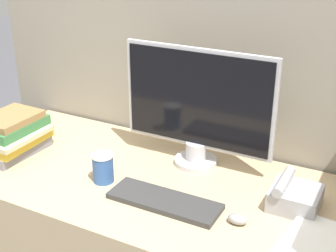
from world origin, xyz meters
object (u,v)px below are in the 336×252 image
keyboard (164,201)px  desk_telephone (294,196)px  mouse (237,219)px  book_stack (13,135)px  monitor (197,109)px  coffee_cup (103,168)px

keyboard → desk_telephone: (0.40, 0.19, 0.03)m
mouse → desk_telephone: (0.14, 0.18, 0.03)m
keyboard → book_stack: 0.75m
keyboard → desk_telephone: desk_telephone is taller
book_stack → desk_telephone: (1.15, 0.14, -0.04)m
keyboard → desk_telephone: bearing=25.1°
book_stack → desk_telephone: size_ratio=1.65×
monitor → coffee_cup: bearing=-130.3°
coffee_cup → mouse: bearing=-2.2°
keyboard → desk_telephone: size_ratio=2.23×
monitor → desk_telephone: (0.43, -0.13, -0.20)m
mouse → coffee_cup: 0.55m
mouse → desk_telephone: size_ratio=0.37×
keyboard → book_stack: book_stack is taller
monitor → book_stack: (-0.72, -0.27, -0.16)m
monitor → desk_telephone: monitor is taller
keyboard → mouse: (0.27, 0.01, 0.01)m
keyboard → book_stack: (-0.75, 0.05, 0.07)m
keyboard → desk_telephone: 0.45m
mouse → desk_telephone: 0.23m
keyboard → mouse: 0.27m
monitor → mouse: size_ratio=9.35×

